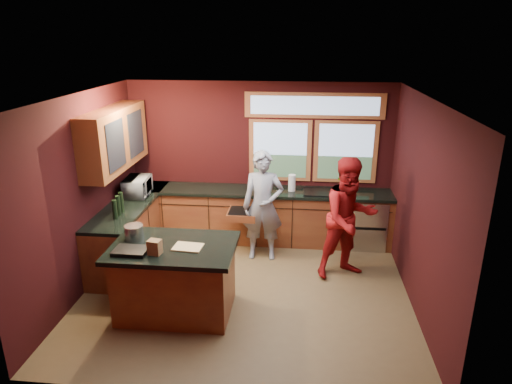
% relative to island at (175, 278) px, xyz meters
% --- Properties ---
extents(floor, '(4.50, 4.50, 0.00)m').
position_rel_island_xyz_m(floor, '(0.83, 0.58, -0.48)').
color(floor, brown).
rests_on(floor, ground).
extents(room_shell, '(4.52, 4.02, 2.71)m').
position_rel_island_xyz_m(room_shell, '(0.24, 0.91, 1.32)').
color(room_shell, black).
rests_on(room_shell, ground).
extents(back_counter, '(4.50, 0.64, 0.93)m').
position_rel_island_xyz_m(back_counter, '(1.03, 2.28, -0.01)').
color(back_counter, '#5A2315').
rests_on(back_counter, floor).
extents(left_counter, '(0.64, 2.30, 0.93)m').
position_rel_island_xyz_m(left_counter, '(-1.12, 1.43, -0.01)').
color(left_counter, '#5A2315').
rests_on(left_counter, floor).
extents(island, '(1.55, 1.05, 0.95)m').
position_rel_island_xyz_m(island, '(0.00, 0.00, 0.00)').
color(island, '#5A2315').
rests_on(island, floor).
extents(person_grey, '(0.66, 0.45, 1.76)m').
position_rel_island_xyz_m(person_grey, '(0.98, 1.64, 0.40)').
color(person_grey, slate).
rests_on(person_grey, floor).
extents(person_red, '(1.09, 0.99, 1.82)m').
position_rel_island_xyz_m(person_red, '(2.27, 1.20, 0.43)').
color(person_red, maroon).
rests_on(person_red, floor).
extents(microwave, '(0.41, 0.57, 0.30)m').
position_rel_island_xyz_m(microwave, '(-1.09, 1.79, 0.60)').
color(microwave, '#999999').
rests_on(microwave, left_counter).
extents(potted_plant, '(0.30, 0.26, 0.33)m').
position_rel_island_xyz_m(potted_plant, '(2.31, 2.33, 0.62)').
color(potted_plant, '#999999').
rests_on(potted_plant, back_counter).
extents(paper_towel, '(0.12, 0.12, 0.28)m').
position_rel_island_xyz_m(paper_towel, '(1.41, 2.28, 0.59)').
color(paper_towel, silver).
rests_on(paper_towel, back_counter).
extents(cutting_board, '(0.37, 0.28, 0.02)m').
position_rel_island_xyz_m(cutting_board, '(0.20, -0.05, 0.48)').
color(cutting_board, tan).
rests_on(cutting_board, island).
extents(stock_pot, '(0.24, 0.24, 0.18)m').
position_rel_island_xyz_m(stock_pot, '(-0.55, 0.15, 0.56)').
color(stock_pot, '#B6B5BA').
rests_on(stock_pot, island).
extents(paper_bag, '(0.17, 0.14, 0.18)m').
position_rel_island_xyz_m(paper_bag, '(-0.15, -0.25, 0.56)').
color(paper_bag, brown).
rests_on(paper_bag, island).
extents(black_tray, '(0.40, 0.28, 0.05)m').
position_rel_island_xyz_m(black_tray, '(-0.45, -0.25, 0.49)').
color(black_tray, black).
rests_on(black_tray, island).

